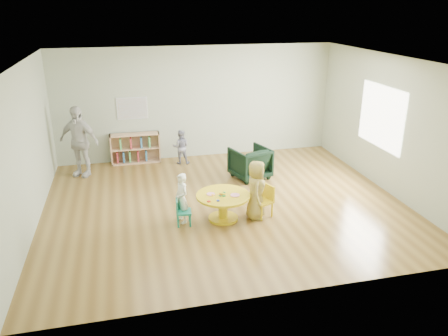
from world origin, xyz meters
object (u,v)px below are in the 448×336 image
Objects in this scene: child_left at (182,198)px; activity_table at (223,202)px; kid_chair_right at (264,200)px; bookshelf at (135,148)px; child_right at (256,190)px; kid_chair_left at (181,211)px; armchair at (250,163)px; toddler at (181,147)px; adult_caretaker at (79,141)px.

activity_table is at bearing 65.61° from child_left.
activity_table is 0.78m from kid_chair_right.
bookshelf is 4.13m from child_right.
bookshelf is at bearing 172.59° from child_left.
activity_table reaches higher than kid_chair_left.
child_right reaches higher than armchair.
kid_chair_left is 0.42× the size of bookshelf.
bookshelf is at bearing -6.32° from toddler.
armchair is 0.71× the size of child_right.
child_right reaches higher than activity_table.
toddler is (-0.33, 3.17, 0.09)m from activity_table.
activity_table is at bearing 100.44° from child_right.
bookshelf reaches higher than activity_table.
adult_caretaker is (-2.35, -0.26, 0.39)m from toddler.
activity_table is 2.15m from armchair.
activity_table is 1.16× the size of toddler.
adult_caretaker reaches higher than armchair.
activity_table is at bearing -67.77° from bookshelf.
activity_table is 3.98m from adult_caretaker.
toddler is at bearing 34.51° from adult_caretaker.
kid_chair_left is at bearing -79.46° from bookshelf.
toddler is at bearing 153.55° from child_left.
toddler reaches higher than activity_table.
kid_chair_left is 0.31× the size of adult_caretaker.
child_left is 3.12m from toddler.
adult_caretaker is (-2.68, 2.91, 0.48)m from activity_table.
child_left is at bearing 62.49° from kid_chair_right.
toddler is at bearing 176.85° from kid_chair_left.
child_left reaches higher than activity_table.
armchair is (1.84, 1.90, 0.09)m from kid_chair_left.
kid_chair_right is (1.56, 0.00, 0.06)m from kid_chair_left.
toddler is at bearing 33.34° from child_right.
kid_chair_right is at bearing 120.25° from toddler.
bookshelf is (-1.44, 3.51, 0.02)m from activity_table.
kid_chair_left is at bearing -177.45° from activity_table.
kid_chair_right is 0.71× the size of toddler.
kid_chair_right is at bearing 94.94° from kid_chair_left.
child_right is (2.04, -3.58, 0.19)m from bookshelf.
adult_caretaker reaches higher than child_right.
child_left is at bearing 171.88° from kid_chair_left.
toddler reaches higher than kid_chair_right.
activity_table is 0.77m from child_left.
armchair is 3.92m from adult_caretaker.
child_left is (0.03, 0.11, 0.20)m from kid_chair_left.
kid_chair_right is 0.54× the size of child_right.
kid_chair_right is at bearing -57.98° from bookshelf.
kid_chair_right is 4.18m from bookshelf.
toddler is 0.52× the size of adult_caretaker.
toddler reaches higher than bookshelf.
child_left is (0.68, -3.44, 0.10)m from bookshelf.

